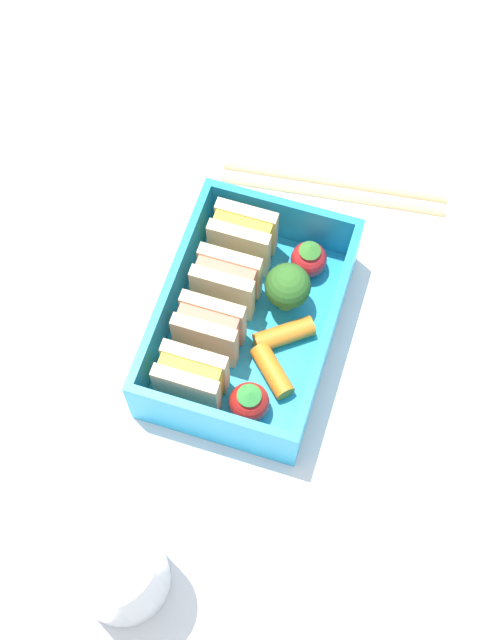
{
  "coord_description": "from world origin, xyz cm",
  "views": [
    {
      "loc": [
        -25.67,
        -8.07,
        61.46
      ],
      "look_at": [
        0.0,
        0.0,
        2.7
      ],
      "focal_mm": 50.0,
      "sensor_mm": 36.0,
      "label": 1
    }
  ],
  "objects_px": {
    "sandwich_center": "(226,282)",
    "strawberry_far_left": "(309,259)",
    "strawberry_left": "(249,402)",
    "broccoli_floret": "(288,287)",
    "chopstick_pair": "(333,187)",
    "carrot_stick_left": "(272,371)",
    "sandwich_center_left": "(209,329)",
    "sandwich_left": "(191,379)",
    "folded_napkin": "(458,447)",
    "carrot_stick_far_left": "(285,330)",
    "drinking_glass": "(116,568)",
    "sandwich_center_right": "(243,238)"
  },
  "relations": [
    {
      "from": "sandwich_center",
      "to": "carrot_stick_left",
      "type": "relative_size",
      "value": 1.21
    },
    {
      "from": "sandwich_center",
      "to": "chopstick_pair",
      "type": "xyz_separation_m",
      "value": [
        0.12,
        -0.05,
        -0.03
      ]
    },
    {
      "from": "chopstick_pair",
      "to": "carrot_stick_far_left",
      "type": "bearing_deg",
      "value": -179.89
    },
    {
      "from": "carrot_stick_left",
      "to": "strawberry_far_left",
      "type": "bearing_deg",
      "value": -0.44
    },
    {
      "from": "carrot_stick_left",
      "to": "carrot_stick_far_left",
      "type": "bearing_deg",
      "value": 0.11
    },
    {
      "from": "sandwich_left",
      "to": "sandwich_center_right",
      "type": "bearing_deg",
      "value": 0.0
    },
    {
      "from": "sandwich_center_right",
      "to": "strawberry_left",
      "type": "xyz_separation_m",
      "value": [
        -0.12,
        -0.04,
        -0.01
      ]
    },
    {
      "from": "sandwich_left",
      "to": "folded_napkin",
      "type": "bearing_deg",
      "value": -84.12
    },
    {
      "from": "drinking_glass",
      "to": "sandwich_left",
      "type": "bearing_deg",
      "value": -0.8
    },
    {
      "from": "strawberry_left",
      "to": "carrot_stick_left",
      "type": "height_order",
      "value": "strawberry_left"
    },
    {
      "from": "strawberry_left",
      "to": "chopstick_pair",
      "type": "distance_m",
      "value": 0.21
    },
    {
      "from": "sandwich_center_left",
      "to": "strawberry_far_left",
      "type": "height_order",
      "value": "sandwich_center_left"
    },
    {
      "from": "carrot_stick_far_left",
      "to": "broccoli_floret",
      "type": "relative_size",
      "value": 0.97
    },
    {
      "from": "sandwich_center_left",
      "to": "sandwich_center",
      "type": "bearing_deg",
      "value": 0.0
    },
    {
      "from": "broccoli_floret",
      "to": "chopstick_pair",
      "type": "bearing_deg",
      "value": -3.04
    },
    {
      "from": "sandwich_center",
      "to": "strawberry_far_left",
      "type": "relative_size",
      "value": 1.47
    },
    {
      "from": "sandwich_center_left",
      "to": "folded_napkin",
      "type": "height_order",
      "value": "sandwich_center_left"
    },
    {
      "from": "carrot_stick_left",
      "to": "sandwich_left",
      "type": "bearing_deg",
      "value": 119.98
    },
    {
      "from": "sandwich_center_left",
      "to": "chopstick_pair",
      "type": "relative_size",
      "value": 0.26
    },
    {
      "from": "strawberry_left",
      "to": "broccoli_floret",
      "type": "distance_m",
      "value": 0.09
    },
    {
      "from": "sandwich_center",
      "to": "carrot_stick_left",
      "type": "xyz_separation_m",
      "value": [
        -0.05,
        -0.05,
        -0.02
      ]
    },
    {
      "from": "sandwich_center",
      "to": "drinking_glass",
      "type": "xyz_separation_m",
      "value": [
        -0.22,
        0.0,
        0.01
      ]
    },
    {
      "from": "sandwich_center_left",
      "to": "strawberry_left",
      "type": "bearing_deg",
      "value": -133.53
    },
    {
      "from": "sandwich_center_left",
      "to": "carrot_stick_left",
      "type": "bearing_deg",
      "value": -101.53
    },
    {
      "from": "broccoli_floret",
      "to": "strawberry_far_left",
      "type": "bearing_deg",
      "value": -12.0
    },
    {
      "from": "carrot_stick_left",
      "to": "broccoli_floret",
      "type": "distance_m",
      "value": 0.06
    },
    {
      "from": "sandwich_left",
      "to": "sandwich_center",
      "type": "height_order",
      "value": "same"
    },
    {
      "from": "carrot_stick_left",
      "to": "sandwich_center_left",
      "type": "bearing_deg",
      "value": 78.47
    },
    {
      "from": "sandwich_left",
      "to": "strawberry_left",
      "type": "xyz_separation_m",
      "value": [
        -0.0,
        -0.04,
        -0.01
      ]
    },
    {
      "from": "chopstick_pair",
      "to": "sandwich_center_left",
      "type": "bearing_deg",
      "value": 162.98
    },
    {
      "from": "sandwich_center_left",
      "to": "strawberry_far_left",
      "type": "bearing_deg",
      "value": -32.07
    },
    {
      "from": "sandwich_left",
      "to": "sandwich_center_left",
      "type": "relative_size",
      "value": 1.0
    },
    {
      "from": "broccoli_floret",
      "to": "carrot_stick_left",
      "type": "bearing_deg",
      "value": -173.63
    },
    {
      "from": "sandwich_center_left",
      "to": "carrot_stick_left",
      "type": "distance_m",
      "value": 0.05
    },
    {
      "from": "sandwich_center_left",
      "to": "carrot_stick_far_left",
      "type": "distance_m",
      "value": 0.06
    },
    {
      "from": "chopstick_pair",
      "to": "carrot_stick_left",
      "type": "bearing_deg",
      "value": -179.89
    },
    {
      "from": "sandwich_left",
      "to": "strawberry_far_left",
      "type": "bearing_deg",
      "value": -22.91
    },
    {
      "from": "folded_napkin",
      "to": "broccoli_floret",
      "type": "bearing_deg",
      "value": 65.48
    },
    {
      "from": "sandwich_center",
      "to": "sandwich_center_right",
      "type": "bearing_deg",
      "value": 0.0
    },
    {
      "from": "carrot_stick_left",
      "to": "chopstick_pair",
      "type": "distance_m",
      "value": 0.17
    },
    {
      "from": "chopstick_pair",
      "to": "broccoli_floret",
      "type": "bearing_deg",
      "value": 176.96
    },
    {
      "from": "broccoli_floret",
      "to": "strawberry_far_left",
      "type": "xyz_separation_m",
      "value": [
        0.03,
        -0.01,
        -0.01
      ]
    },
    {
      "from": "strawberry_far_left",
      "to": "sandwich_center_left",
      "type": "bearing_deg",
      "value": 147.93
    },
    {
      "from": "sandwich_center_left",
      "to": "drinking_glass",
      "type": "height_order",
      "value": "drinking_glass"
    },
    {
      "from": "broccoli_floret",
      "to": "chopstick_pair",
      "type": "relative_size",
      "value": 0.25
    },
    {
      "from": "sandwich_center_left",
      "to": "strawberry_far_left",
      "type": "distance_m",
      "value": 0.1
    },
    {
      "from": "sandwich_center_left",
      "to": "folded_napkin",
      "type": "bearing_deg",
      "value": -95.85
    },
    {
      "from": "folded_napkin",
      "to": "chopstick_pair",
      "type": "bearing_deg",
      "value": 37.71
    },
    {
      "from": "broccoli_floret",
      "to": "chopstick_pair",
      "type": "distance_m",
      "value": 0.12
    },
    {
      "from": "broccoli_floret",
      "to": "chopstick_pair",
      "type": "xyz_separation_m",
      "value": [
        0.12,
        -0.01,
        -0.04
      ]
    }
  ]
}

